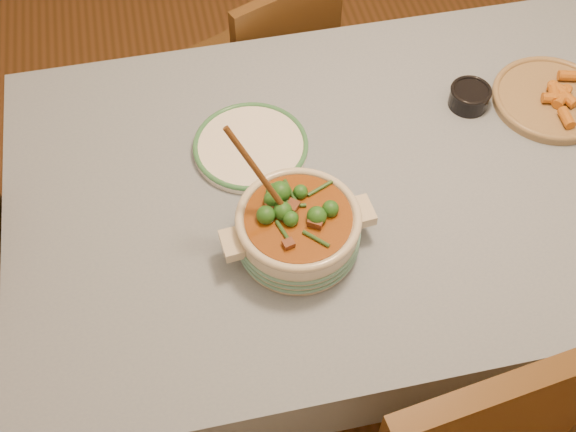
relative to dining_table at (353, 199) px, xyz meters
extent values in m
plane|color=#432A13|center=(0.00, 0.00, -0.66)|extent=(4.50, 4.50, 0.00)
cube|color=brown|center=(0.00, 0.00, 0.06)|extent=(1.60, 1.00, 0.05)
cube|color=#7E8DA3|center=(0.00, 0.00, 0.09)|extent=(1.68, 1.08, 0.01)
cylinder|color=brown|center=(-0.73, 0.43, -0.31)|extent=(0.07, 0.07, 0.70)
cylinder|color=brown|center=(0.73, 0.43, -0.31)|extent=(0.07, 0.07, 0.70)
cylinder|color=beige|center=(-0.18, -0.16, 0.14)|extent=(0.29, 0.29, 0.10)
torus|color=beige|center=(-0.18, -0.16, 0.20)|extent=(0.28, 0.28, 0.02)
cube|color=beige|center=(-0.03, -0.15, 0.16)|extent=(0.05, 0.08, 0.03)
cube|color=beige|center=(-0.33, -0.18, 0.16)|extent=(0.05, 0.08, 0.03)
cylinder|color=#995316|center=(-0.18, -0.16, 0.19)|extent=(0.24, 0.24, 0.02)
cylinder|color=white|center=(-0.23, 0.14, 0.10)|extent=(0.31, 0.31, 0.02)
torus|color=#397E4F|center=(-0.23, 0.14, 0.11)|extent=(0.29, 0.29, 0.01)
cylinder|color=black|center=(0.35, 0.17, 0.12)|extent=(0.11, 0.11, 0.05)
torus|color=black|center=(0.35, 0.17, 0.14)|extent=(0.11, 0.11, 0.01)
cylinder|color=black|center=(0.35, 0.17, 0.13)|extent=(0.09, 0.09, 0.01)
cylinder|color=#9C7E56|center=(0.56, 0.13, 0.10)|extent=(0.35, 0.35, 0.02)
torus|color=#9C7E56|center=(0.56, 0.13, 0.11)|extent=(0.30, 0.30, 0.02)
cube|color=brown|center=(-0.10, 0.81, -0.25)|extent=(0.50, 0.50, 0.04)
cube|color=brown|center=(-0.03, 0.65, -0.05)|extent=(0.37, 0.18, 0.41)
cylinder|color=brown|center=(-0.01, 1.03, -0.46)|extent=(0.04, 0.04, 0.41)
cylinder|color=brown|center=(-0.31, 0.90, -0.46)|extent=(0.04, 0.04, 0.41)
cylinder|color=brown|center=(0.12, 0.72, -0.46)|extent=(0.04, 0.04, 0.41)
cylinder|color=brown|center=(-0.18, 0.60, -0.46)|extent=(0.04, 0.04, 0.41)
cylinder|color=brown|center=(-0.88, 0.11, -0.46)|extent=(0.04, 0.04, 0.42)
cylinder|color=brown|center=(-0.93, -0.22, -0.46)|extent=(0.04, 0.04, 0.42)
camera|label=1|loc=(-0.39, -1.03, 1.46)|focal=45.00mm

